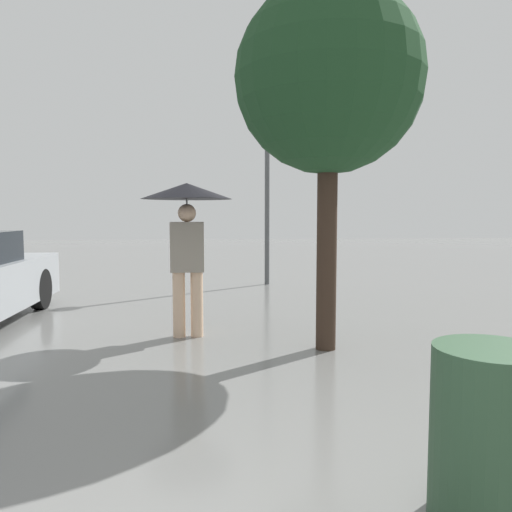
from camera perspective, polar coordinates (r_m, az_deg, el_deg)
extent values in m
cylinder|color=beige|center=(6.37, -8.79, -5.48)|extent=(0.16, 0.16, 0.83)
cylinder|color=beige|center=(6.37, -6.77, -5.47)|extent=(0.16, 0.16, 0.83)
cube|color=gray|center=(6.28, -7.86, 1.04)|extent=(0.41, 0.24, 0.62)
sphere|color=beige|center=(6.27, -7.90, 4.89)|extent=(0.22, 0.22, 0.22)
cylinder|color=#515456|center=(6.27, -7.88, 3.47)|extent=(0.02, 0.02, 0.66)
cone|color=black|center=(6.27, -7.93, 7.37)|extent=(1.13, 1.13, 0.20)
cylinder|color=black|center=(8.88, -23.42, -3.48)|extent=(0.18, 0.66, 0.66)
cylinder|color=#38281E|center=(5.69, 8.09, 1.57)|extent=(0.23, 0.23, 2.46)
sphere|color=#1E4223|center=(5.88, 8.31, 19.40)|extent=(2.08, 2.08, 2.08)
cylinder|color=#515456|center=(10.97, 1.28, 7.79)|extent=(0.11, 0.11, 4.24)
sphere|color=beige|center=(11.30, 1.30, 19.13)|extent=(0.36, 0.36, 0.36)
cylinder|color=#2D4C33|center=(2.87, 25.10, -18.14)|extent=(0.57, 0.57, 0.90)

